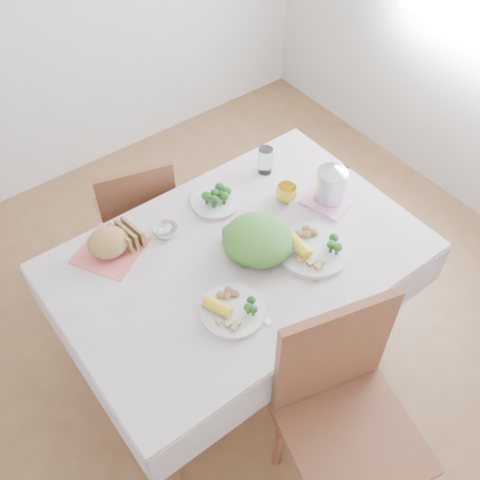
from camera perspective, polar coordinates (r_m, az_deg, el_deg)
floor at (r=2.96m, az=-0.07°, el=-11.00°), size 3.60×3.60×0.00m
dining_table at (r=2.64m, az=-0.08°, el=-6.86°), size 1.40×0.90×0.75m
tablecloth at (r=2.34m, az=-0.09°, el=-1.55°), size 1.50×1.00×0.01m
chair_near at (r=2.28m, az=11.12°, el=-19.55°), size 0.58×0.58×1.05m
chair_far at (r=2.99m, az=-10.60°, el=3.18°), size 0.48×0.48×0.86m
salad_bowl at (r=2.33m, az=1.80°, el=-0.49°), size 0.34×0.34×0.07m
dinner_plate_left at (r=2.15m, az=-0.76°, el=-7.21°), size 0.27×0.27×0.02m
dinner_plate_right at (r=2.36m, az=7.39°, el=-1.07°), size 0.40×0.40×0.03m
broccoli_plate at (r=2.54m, az=-2.52°, el=3.90°), size 0.26×0.26×0.02m
napkin at (r=2.41m, az=-13.04°, el=-1.09°), size 0.34×0.34×0.00m
bread_loaf at (r=2.37m, az=-13.27°, el=-0.21°), size 0.19×0.18×0.10m
fruit_bowl at (r=2.42m, az=-7.54°, el=0.96°), size 0.13×0.13×0.03m
yellow_mug at (r=2.54m, az=4.75°, el=4.79°), size 0.11×0.11×0.08m
glass_tumbler at (r=2.66m, az=2.59°, el=8.07°), size 0.09×0.09×0.13m
pink_tray at (r=2.58m, az=8.99°, el=4.14°), size 0.25×0.25×0.02m
electric_kettle at (r=2.51m, az=9.29°, el=5.99°), size 0.16×0.16×0.19m
fork_left at (r=2.17m, az=1.02°, el=-7.02°), size 0.07×0.21×0.00m
fork_right at (r=2.30m, az=6.61°, el=-2.80°), size 0.05×0.18×0.00m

